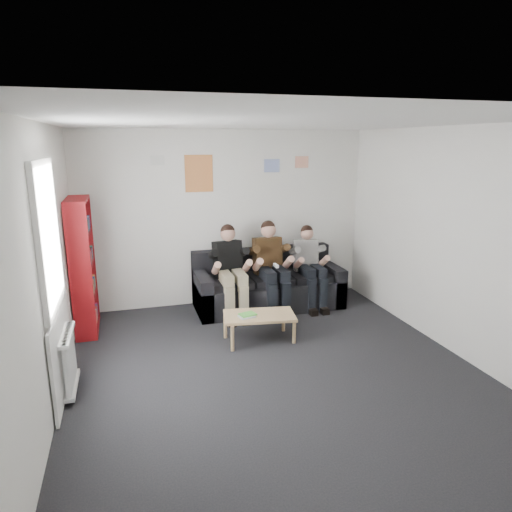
{
  "coord_description": "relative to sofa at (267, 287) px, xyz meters",
  "views": [
    {
      "loc": [
        -1.51,
        -4.4,
        2.51
      ],
      "look_at": [
        0.15,
        1.3,
        1.02
      ],
      "focal_mm": 32.0,
      "sensor_mm": 36.0,
      "label": 1
    }
  ],
  "objects": [
    {
      "name": "room_shell",
      "position": [
        -0.56,
        -2.07,
        1.04
      ],
      "size": [
        5.0,
        5.0,
        5.0
      ],
      "color": "black",
      "rests_on": "ground"
    },
    {
      "name": "coffee_table",
      "position": [
        -0.49,
        -1.22,
        0.0
      ],
      "size": [
        0.9,
        0.5,
        0.36
      ],
      "rotation": [
        0.0,
        0.0,
        -0.15
      ],
      "color": "tan",
      "rests_on": "ground"
    },
    {
      "name": "radiator",
      "position": [
        -2.71,
        -1.87,
        0.04
      ],
      "size": [
        0.1,
        0.64,
        0.6
      ],
      "color": "white",
      "rests_on": "ground"
    },
    {
      "name": "person_middle",
      "position": [
        0.0,
        -0.2,
        0.37
      ],
      "size": [
        0.42,
        0.89,
        1.36
      ],
      "rotation": [
        0.0,
        0.0,
        0.01
      ],
      "color": "#4A3318",
      "rests_on": "sofa"
    },
    {
      "name": "game_cases",
      "position": [
        -0.66,
        -1.24,
        0.06
      ],
      "size": [
        0.22,
        0.18,
        0.03
      ],
      "rotation": [
        0.0,
        0.0,
        0.18
      ],
      "color": "silver",
      "rests_on": "coffee_table"
    },
    {
      "name": "bookshelf",
      "position": [
        -2.65,
        -0.23,
        0.59
      ],
      "size": [
        0.27,
        0.81,
        1.81
      ],
      "rotation": [
        0.0,
        0.0,
        0.01
      ],
      "color": "maroon",
      "rests_on": "ground"
    },
    {
      "name": "window",
      "position": [
        -2.78,
        -1.87,
        0.72
      ],
      "size": [
        0.05,
        1.3,
        2.36
      ],
      "color": "white",
      "rests_on": "room_shell"
    },
    {
      "name": "poster_blue",
      "position": [
        0.19,
        0.41,
        1.84
      ],
      "size": [
        0.25,
        0.01,
        0.2
      ],
      "primitive_type": "cube",
      "color": "#4270E1",
      "rests_on": "room_shell"
    },
    {
      "name": "person_right",
      "position": [
        0.63,
        -0.2,
        0.33
      ],
      "size": [
        0.36,
        0.78,
        1.26
      ],
      "rotation": [
        0.0,
        0.0,
        -0.16
      ],
      "color": "white",
      "rests_on": "sofa"
    },
    {
      "name": "poster_sign",
      "position": [
        -1.56,
        0.41,
        1.94
      ],
      "size": [
        0.2,
        0.01,
        0.14
      ],
      "primitive_type": "cube",
      "color": "silver",
      "rests_on": "room_shell"
    },
    {
      "name": "poster_large",
      "position": [
        -0.96,
        0.41,
        1.74
      ],
      "size": [
        0.42,
        0.01,
        0.55
      ],
      "primitive_type": "cube",
      "color": "gold",
      "rests_on": "room_shell"
    },
    {
      "name": "person_left",
      "position": [
        -0.63,
        -0.2,
        0.36
      ],
      "size": [
        0.4,
        0.86,
        1.34
      ],
      "rotation": [
        0.0,
        0.0,
        0.17
      ],
      "color": "black",
      "rests_on": "sofa"
    },
    {
      "name": "sofa",
      "position": [
        0.0,
        0.0,
        0.0
      ],
      "size": [
        2.25,
        0.92,
        0.87
      ],
      "color": "black",
      "rests_on": "ground"
    },
    {
      "name": "poster_pink",
      "position": [
        0.69,
        0.41,
        1.89
      ],
      "size": [
        0.22,
        0.01,
        0.18
      ],
      "primitive_type": "cube",
      "color": "#DD45B1",
      "rests_on": "room_shell"
    }
  ]
}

